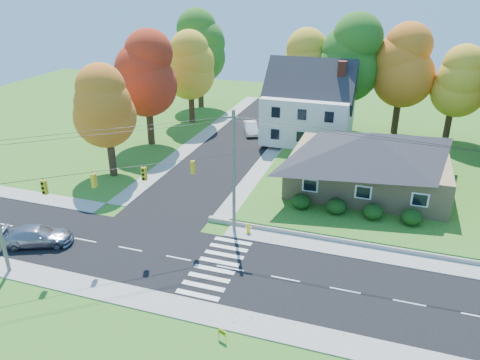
# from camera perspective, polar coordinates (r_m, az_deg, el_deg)

# --- Properties ---
(ground) EXTENTS (120.00, 120.00, 0.00)m
(ground) POSITION_cam_1_polar(r_m,az_deg,el_deg) (33.53, -1.21, -10.72)
(ground) COLOR #3D7923
(road_main) EXTENTS (90.00, 8.00, 0.02)m
(road_main) POSITION_cam_1_polar(r_m,az_deg,el_deg) (33.52, -1.21, -10.71)
(road_main) COLOR black
(road_main) RESTS_ON ground
(road_cross) EXTENTS (8.00, 44.00, 0.02)m
(road_cross) POSITION_cam_1_polar(r_m,az_deg,el_deg) (58.00, -0.07, 4.72)
(road_cross) COLOR black
(road_cross) RESTS_ON ground
(sidewalk_north) EXTENTS (90.00, 2.00, 0.08)m
(sidewalk_north) POSITION_cam_1_polar(r_m,az_deg,el_deg) (37.51, 1.36, -6.56)
(sidewalk_north) COLOR #9C9A90
(sidewalk_north) RESTS_ON ground
(sidewalk_south) EXTENTS (90.00, 2.00, 0.08)m
(sidewalk_south) POSITION_cam_1_polar(r_m,az_deg,el_deg) (29.80, -4.55, -15.81)
(sidewalk_south) COLOR #9C9A90
(sidewalk_south) RESTS_ON ground
(lawn) EXTENTS (30.00, 30.00, 0.50)m
(lawn) POSITION_cam_1_polar(r_m,az_deg,el_deg) (50.71, 21.13, 0.43)
(lawn) COLOR #3D7923
(lawn) RESTS_ON ground
(ranch_house) EXTENTS (14.60, 10.60, 5.40)m
(ranch_house) POSITION_cam_1_polar(r_m,az_deg,el_deg) (44.85, 15.47, 2.38)
(ranch_house) COLOR tan
(ranch_house) RESTS_ON lawn
(colonial_house) EXTENTS (10.40, 8.40, 9.60)m
(colonial_house) POSITION_cam_1_polar(r_m,az_deg,el_deg) (56.64, 8.42, 8.82)
(colonial_house) COLOR silver
(colonial_house) RESTS_ON lawn
(hedge_row) EXTENTS (10.70, 1.70, 1.27)m
(hedge_row) POSITION_cam_1_polar(r_m,az_deg,el_deg) (40.03, 13.78, -3.43)
(hedge_row) COLOR #163A10
(hedge_row) RESTS_ON lawn
(traffic_infrastructure) EXTENTS (38.10, 10.66, 10.00)m
(traffic_infrastructure) POSITION_cam_1_polar(r_m,az_deg,el_deg) (32.09, -0.73, -1.77)
(traffic_infrastructure) COLOR #666059
(traffic_infrastructure) RESTS_ON ground
(tree_lot_0) EXTENTS (6.72, 6.72, 12.51)m
(tree_lot_0) POSITION_cam_1_polar(r_m,az_deg,el_deg) (61.97, 7.78, 13.68)
(tree_lot_0) COLOR #3F2A19
(tree_lot_0) RESTS_ON lawn
(tree_lot_1) EXTENTS (7.84, 7.84, 14.60)m
(tree_lot_1) POSITION_cam_1_polar(r_m,az_deg,el_deg) (59.95, 13.46, 14.20)
(tree_lot_1) COLOR #3F2A19
(tree_lot_1) RESTS_ON lawn
(tree_lot_2) EXTENTS (7.28, 7.28, 13.56)m
(tree_lot_2) POSITION_cam_1_polar(r_m,az_deg,el_deg) (60.81, 19.26, 13.04)
(tree_lot_2) COLOR #3F2A19
(tree_lot_2) RESTS_ON lawn
(tree_lot_3) EXTENTS (6.16, 6.16, 11.47)m
(tree_lot_3) POSITION_cam_1_polar(r_m,az_deg,el_deg) (60.41, 24.83, 10.85)
(tree_lot_3) COLOR #3F2A19
(tree_lot_3) RESTS_ON lawn
(tree_west_0) EXTENTS (6.16, 6.16, 11.47)m
(tree_west_0) POSITION_cam_1_polar(r_m,az_deg,el_deg) (47.73, -16.03, 8.53)
(tree_west_0) COLOR #3F2A19
(tree_west_0) RESTS_ON ground
(tree_west_1) EXTENTS (7.28, 7.28, 13.56)m
(tree_west_1) POSITION_cam_1_polar(r_m,az_deg,el_deg) (56.23, -11.37, 12.57)
(tree_west_1) COLOR #3F2A19
(tree_west_1) RESTS_ON ground
(tree_west_2) EXTENTS (6.72, 6.72, 12.51)m
(tree_west_2) POSITION_cam_1_polar(r_m,az_deg,el_deg) (64.67, -6.13, 13.73)
(tree_west_2) COLOR #3F2A19
(tree_west_2) RESTS_ON ground
(tree_west_3) EXTENTS (7.84, 7.84, 14.60)m
(tree_west_3) POSITION_cam_1_polar(r_m,az_deg,el_deg) (72.49, -5.00, 15.91)
(tree_west_3) COLOR #3F2A19
(tree_west_3) RESTS_ON ground
(silver_sedan) EXTENTS (5.57, 3.94, 1.50)m
(silver_sedan) POSITION_cam_1_polar(r_m,az_deg,el_deg) (38.99, -23.44, -6.24)
(silver_sedan) COLOR #8C8E9E
(silver_sedan) RESTS_ON road_main
(white_car) EXTENTS (3.24, 4.75, 1.48)m
(white_car) POSITION_cam_1_polar(r_m,az_deg,el_deg) (60.85, 1.33, 6.38)
(white_car) COLOR white
(white_car) RESTS_ON road_cross
(fire_hydrant) EXTENTS (0.52, 0.40, 0.91)m
(fire_hydrant) POSITION_cam_1_polar(r_m,az_deg,el_deg) (37.43, 1.03, -5.93)
(fire_hydrant) COLOR yellow
(fire_hydrant) RESTS_ON ground
(yard_sign) EXTENTS (0.56, 0.24, 0.73)m
(yard_sign) POSITION_cam_1_polar(r_m,az_deg,el_deg) (27.69, -2.19, -18.09)
(yard_sign) COLOR black
(yard_sign) RESTS_ON ground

